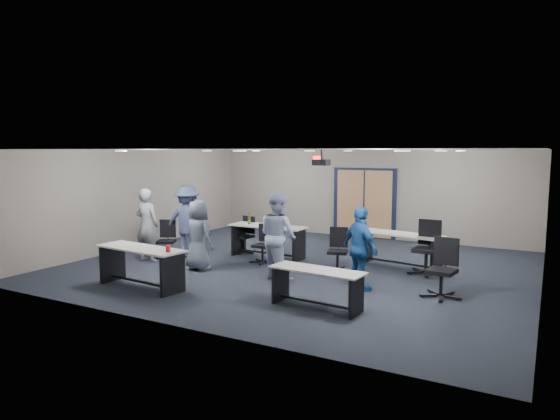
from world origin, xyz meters
The scene contains 25 objects.
floor centered at (0.00, 0.00, 0.00)m, with size 10.00×10.00×0.00m, color black.
back_wall centered at (0.00, 4.50, 1.35)m, with size 10.00×0.04×2.70m, color gray.
front_wall centered at (0.00, -4.50, 1.35)m, with size 10.00×0.04×2.70m, color gray.
left_wall centered at (-5.00, 0.00, 1.35)m, with size 0.04×9.00×2.70m, color gray.
right_wall centered at (5.00, 0.00, 1.35)m, with size 0.04×9.00×2.70m, color gray.
ceiling centered at (0.00, 0.00, 2.70)m, with size 10.00×9.00×0.04m, color white.
double_door centered at (0.00, 4.46, 1.05)m, with size 2.00×0.07×2.20m.
exit_sign centered at (-1.60, 4.44, 2.45)m, with size 0.32×0.07×0.18m.
ceiling_projector centered at (0.30, 0.50, 2.40)m, with size 0.35×0.32×0.37m.
ceiling_can_lights centered at (0.00, 0.25, 2.67)m, with size 6.24×5.74×0.02m, color white, non-canonical shape.
table_front_left centered at (-1.92, -3.12, 0.55)m, with size 2.01×0.83×0.93m.
table_front_right centered at (1.63, -2.64, 0.46)m, with size 1.70×0.69×0.67m.
table_back_left centered at (-1.15, 0.49, 0.56)m, with size 2.01×0.70×1.11m.
table_back_right centered at (2.07, 1.00, 0.54)m, with size 2.03×0.97×0.79m.
chair_back_a centered at (-1.96, 0.64, 0.48)m, with size 0.60×0.60×0.96m, color black, non-canonical shape.
chair_back_b centered at (-0.93, -0.14, 0.46)m, with size 0.58×0.58×0.92m, color black, non-canonical shape.
chair_back_c centered at (0.96, -0.06, 0.49)m, with size 0.61×0.61×0.97m, color black, non-canonical shape.
chair_back_d centered at (2.75, 0.62, 0.59)m, with size 0.74×0.74×1.18m, color black, non-canonical shape.
chair_loose_left centered at (-3.27, -0.87, 0.48)m, with size 0.60×0.60×0.96m, color black, non-canonical shape.
chair_loose_right centered at (3.38, -1.02, 0.54)m, with size 0.68×0.68×1.09m, color black, non-canonical shape.
person_gray centered at (-3.48, -1.30, 0.89)m, with size 0.65×0.43×1.78m, color gray.
person_plaid centered at (-1.85, -1.40, 0.79)m, with size 0.77×0.50×1.58m, color #4C5868.
person_lightblue centered at (0.10, -1.22, 0.91)m, with size 0.89×0.69×1.82m, color #A2AFD7.
person_navy centered at (1.91, -1.26, 0.81)m, with size 0.95×0.40×1.63m, color #1B5199.
person_back centered at (-2.89, -0.51, 0.92)m, with size 1.18×0.68×1.83m, color #3B446A.
Camera 1 is at (5.05, -10.21, 2.68)m, focal length 32.00 mm.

